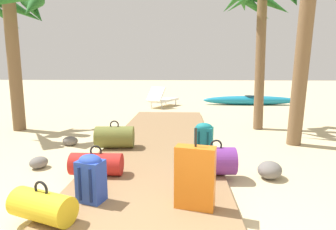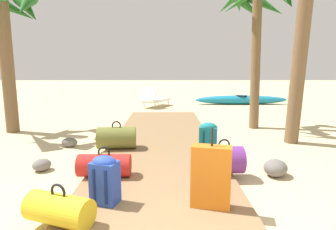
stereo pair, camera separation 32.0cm
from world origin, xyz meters
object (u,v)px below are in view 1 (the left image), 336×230
at_px(suitcase_orange, 195,177).
at_px(palm_tree_far_right, 262,6).
at_px(duffel_bag_yellow, 42,206).
at_px(duffel_bag_purple, 216,161).
at_px(lounge_chair, 162,99).
at_px(duffel_bag_red, 96,164).
at_px(backpack_teal, 204,139).
at_px(duffel_bag_olive, 115,137).
at_px(backpack_blue, 91,177).
at_px(palm_tree_near_left, 7,17).
at_px(kayak, 250,100).

relative_size(suitcase_orange, palm_tree_far_right, 0.23).
xyz_separation_m(duffel_bag_yellow, palm_tree_far_right, (3.20, 4.59, 2.74)).
bearing_deg(duffel_bag_purple, lounge_chair, 99.90).
bearing_deg(duffel_bag_red, backpack_teal, 28.67).
distance_m(duffel_bag_yellow, palm_tree_far_right, 6.23).
xyz_separation_m(duffel_bag_olive, palm_tree_far_right, (3.10, 2.12, 2.69)).
xyz_separation_m(suitcase_orange, duffel_bag_yellow, (-1.46, -0.32, -0.18)).
height_order(duffel_bag_olive, palm_tree_far_right, palm_tree_far_right).
distance_m(backpack_teal, backpack_blue, 2.07).
relative_size(suitcase_orange, palm_tree_near_left, 0.25).
bearing_deg(duffel_bag_purple, suitcase_orange, -109.11).
bearing_deg(duffel_bag_yellow, lounge_chair, 86.41).
xyz_separation_m(backpack_teal, duffel_bag_purple, (0.11, -0.72, -0.11)).
bearing_deg(palm_tree_near_left, kayak, 36.89).
bearing_deg(backpack_blue, duffel_bag_red, 103.08).
distance_m(duffel_bag_yellow, kayak, 10.15).
relative_size(suitcase_orange, kayak, 0.22).
relative_size(suitcase_orange, duffel_bag_yellow, 1.23).
relative_size(duffel_bag_olive, lounge_chair, 0.44).
relative_size(duffel_bag_olive, palm_tree_far_right, 0.19).
bearing_deg(palm_tree_near_left, duffel_bag_olive, -29.68).
bearing_deg(duffel_bag_purple, duffel_bag_red, -176.31).
xyz_separation_m(suitcase_orange, duffel_bag_olive, (-1.36, 2.15, -0.13)).
bearing_deg(duffel_bag_purple, palm_tree_far_right, 67.02).
height_order(lounge_chair, kayak, lounge_chair).
relative_size(suitcase_orange, duffel_bag_purple, 1.56).
distance_m(duffel_bag_yellow, backpack_teal, 2.61).
bearing_deg(duffel_bag_yellow, duffel_bag_purple, 35.38).
height_order(duffel_bag_olive, kayak, duffel_bag_olive).
bearing_deg(duffel_bag_yellow, suitcase_orange, 12.54).
distance_m(duffel_bag_red, lounge_chair, 7.31).
distance_m(suitcase_orange, lounge_chair, 8.19).
bearing_deg(duffel_bag_olive, backpack_blue, -83.42).
xyz_separation_m(duffel_bag_olive, palm_tree_near_left, (-2.83, 1.61, 2.40)).
distance_m(suitcase_orange, palm_tree_far_right, 5.27).
bearing_deg(duffel_bag_olive, kayak, 59.12).
relative_size(duffel_bag_red, duffel_bag_purple, 1.28).
bearing_deg(lounge_chair, suitcase_orange, -83.50).
bearing_deg(backpack_teal, duffel_bag_yellow, -130.09).
distance_m(suitcase_orange, palm_tree_near_left, 6.07).
height_order(backpack_teal, backpack_blue, backpack_teal).
distance_m(duffel_bag_yellow, palm_tree_near_left, 5.49).
relative_size(duffel_bag_red, palm_tree_far_right, 0.19).
relative_size(duffel_bag_red, kayak, 0.18).
bearing_deg(lounge_chair, duffel_bag_purple, -80.10).
xyz_separation_m(backpack_teal, lounge_chair, (-1.15, 6.47, -0.05)).
distance_m(palm_tree_far_right, lounge_chair, 5.39).
distance_m(backpack_blue, kayak, 9.64).
relative_size(palm_tree_near_left, lounge_chair, 2.12).
bearing_deg(backpack_teal, backpack_blue, -130.29).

